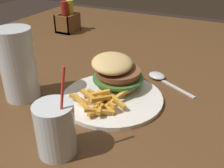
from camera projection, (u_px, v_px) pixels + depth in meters
name	position (u px, v px, depth m)	size (l,w,h in m)	color
dining_table	(67.00, 94.00, 0.85)	(1.64, 1.17, 0.76)	brown
meal_plate_near	(114.00, 83.00, 0.69)	(0.26, 0.26, 0.10)	white
beer_glass	(18.00, 67.00, 0.65)	(0.09, 0.09, 0.18)	silver
juice_glass	(56.00, 131.00, 0.49)	(0.07, 0.07, 0.18)	silver
spoon	(159.00, 77.00, 0.78)	(0.10, 0.16, 0.01)	silver
condiment_caddy	(68.00, 21.00, 1.17)	(0.10, 0.08, 0.14)	brown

